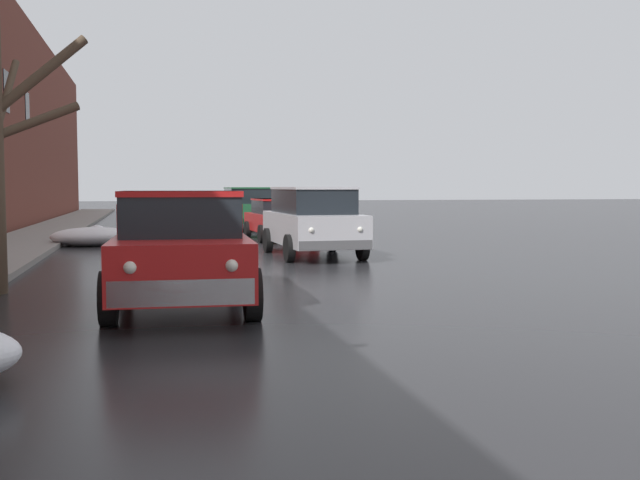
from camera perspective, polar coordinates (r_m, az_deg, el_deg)
snow_bank_near_corner_left at (r=25.67m, az=-17.20°, el=0.41°), size 1.78×1.41×0.56m
snow_bank_along_left_kerb at (r=34.01m, az=-2.10°, el=1.72°), size 2.53×1.14×0.88m
snow_bank_along_right_kerb at (r=24.03m, az=-17.07°, el=0.26°), size 2.62×1.43×0.58m
pickup_truck_red_approaching_near_lane at (r=11.35m, az=-10.65°, el=-0.70°), size 2.25×4.98×1.76m
suv_silver_parked_kerbside_close at (r=19.47m, az=-0.60°, el=1.65°), size 2.14×4.62×1.82m
sedan_red_parked_kerbside_mid at (r=25.66m, az=-3.18°, el=1.70°), size 2.10×4.30×1.42m
suv_green_parked_far_down_block at (r=32.07m, az=-5.64°, el=2.58°), size 2.15×4.56×1.82m
sedan_black_queued_behind_truck at (r=38.81m, az=-6.49°, el=2.48°), size 2.06×4.39×1.42m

